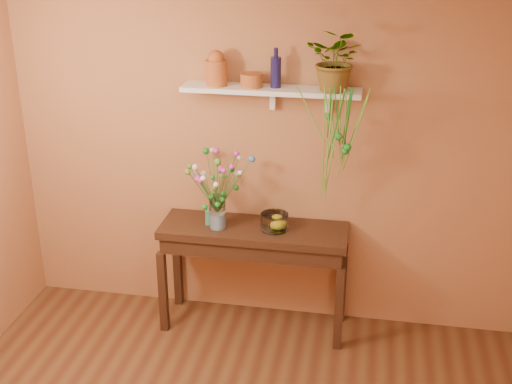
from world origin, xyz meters
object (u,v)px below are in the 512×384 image
at_px(sideboard, 254,242).
at_px(glass_vase, 218,215).
at_px(spider_plant, 337,60).
at_px(terracotta_jug, 216,69).
at_px(blue_bottle, 276,71).
at_px(glass_bowl, 274,222).
at_px(bouquet, 216,176).

height_order(sideboard, glass_vase, glass_vase).
xyz_separation_m(sideboard, spider_plant, (0.57, 0.10, 1.41)).
bearing_deg(terracotta_jug, blue_bottle, 2.69).
distance_m(terracotta_jug, glass_vase, 1.09).
xyz_separation_m(terracotta_jug, blue_bottle, (0.43, 0.02, -0.01)).
bearing_deg(glass_bowl, bouquet, -173.92).
bearing_deg(bouquet, terracotta_jug, 97.47).
distance_m(glass_vase, glass_bowl, 0.44).
xyz_separation_m(glass_vase, glass_bowl, (0.43, 0.05, -0.05)).
bearing_deg(terracotta_jug, bouquet, -82.53).
distance_m(terracotta_jug, blue_bottle, 0.43).
distance_m(sideboard, glass_bowl, 0.25).
height_order(spider_plant, glass_vase, spider_plant).
xyz_separation_m(blue_bottle, glass_bowl, (0.02, -0.14, -1.12)).
height_order(sideboard, spider_plant, spider_plant).
bearing_deg(glass_bowl, blue_bottle, 100.04).
distance_m(sideboard, spider_plant, 1.52).
bearing_deg(glass_vase, glass_bowl, 6.46).
height_order(sideboard, terracotta_jug, terracotta_jug).
distance_m(terracotta_jug, bouquet, 0.78).
bearing_deg(glass_vase, terracotta_jug, 98.52).
bearing_deg(spider_plant, sideboard, -170.26).
distance_m(sideboard, bouquet, 0.62).
relative_size(sideboard, glass_bowl, 6.81).
relative_size(spider_plant, glass_bowl, 2.08).
relative_size(spider_plant, bouquet, 0.87).
relative_size(blue_bottle, spider_plant, 0.65).
relative_size(sideboard, glass_vase, 5.57).
bearing_deg(terracotta_jug, glass_bowl, -14.47).
height_order(spider_plant, glass_bowl, spider_plant).
height_order(blue_bottle, glass_bowl, blue_bottle).
xyz_separation_m(sideboard, glass_bowl, (0.16, -0.01, 0.19)).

